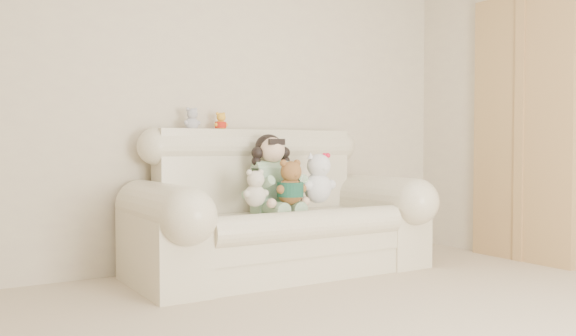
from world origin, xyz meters
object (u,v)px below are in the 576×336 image
at_px(seated_child, 272,173).
at_px(cream_teddy, 255,185).
at_px(brown_teddy, 290,178).
at_px(white_cat, 318,173).
at_px(sofa, 281,201).

relative_size(seated_child, cream_teddy, 2.00).
height_order(seated_child, brown_teddy, seated_child).
bearing_deg(seated_child, cream_teddy, -138.07).
bearing_deg(brown_teddy, white_cat, 26.59).
xyz_separation_m(sofa, cream_teddy, (-0.27, -0.12, 0.13)).
xyz_separation_m(brown_teddy, cream_teddy, (-0.27, 0.02, -0.04)).
height_order(sofa, white_cat, sofa).
xyz_separation_m(sofa, brown_teddy, (-0.01, -0.14, 0.17)).
height_order(seated_child, cream_teddy, seated_child).
distance_m(sofa, brown_teddy, 0.22).
xyz_separation_m(seated_child, cream_teddy, (-0.25, -0.20, -0.06)).
height_order(white_cat, cream_teddy, white_cat).
height_order(brown_teddy, cream_teddy, brown_teddy).
height_order(sofa, cream_teddy, sofa).
xyz_separation_m(brown_teddy, white_cat, (0.24, 0.02, 0.03)).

